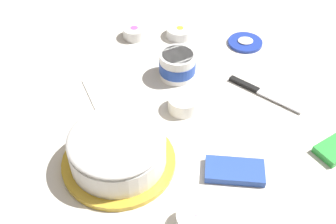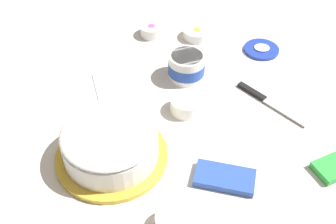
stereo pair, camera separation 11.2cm
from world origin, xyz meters
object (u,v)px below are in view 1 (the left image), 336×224
(frosted_cake, at_px, (118,150))
(sprinkle_bowl_yellow, at_px, (180,31))
(spreading_knife, at_px, (258,91))
(paper_napkin, at_px, (113,89))
(frosting_tub_lid, at_px, (245,42))
(candy_box_upper, at_px, (235,171))
(sprinkle_bowl_orange, at_px, (183,103))
(sprinkle_bowl_rainbow, at_px, (134,32))
(frosting_tub, at_px, (177,65))
(sprinkle_bowl_pink, at_px, (196,220))

(frosted_cake, xyz_separation_m, sprinkle_bowl_yellow, (-0.22, -0.54, -0.03))
(spreading_knife, bearing_deg, paper_napkin, -7.71)
(spreading_knife, height_order, paper_napkin, spreading_knife)
(frosting_tub_lid, bearing_deg, candy_box_upper, 73.72)
(sprinkle_bowl_orange, relative_size, paper_napkin, 0.58)
(spreading_knife, bearing_deg, frosting_tub_lid, -94.74)
(frosting_tub_lid, bearing_deg, sprinkle_bowl_rainbow, -12.31)
(paper_napkin, bearing_deg, candy_box_upper, 130.24)
(frosting_tub, distance_m, sprinkle_bowl_orange, 0.15)
(sprinkle_bowl_rainbow, bearing_deg, sprinkle_bowl_orange, 107.76)
(frosted_cake, xyz_separation_m, sprinkle_bowl_orange, (-0.18, -0.18, -0.03))
(sprinkle_bowl_rainbow, bearing_deg, sprinkle_bowl_pink, 97.43)
(sprinkle_bowl_orange, distance_m, paper_napkin, 0.22)
(frosting_tub, distance_m, spreading_knife, 0.25)
(candy_box_upper, distance_m, paper_napkin, 0.45)
(sprinkle_bowl_pink, bearing_deg, frosted_cake, -49.78)
(frosted_cake, bearing_deg, frosting_tub, -119.48)
(sprinkle_bowl_rainbow, distance_m, sprinkle_bowl_orange, 0.39)
(sprinkle_bowl_rainbow, bearing_deg, candy_box_upper, 109.22)
(frosted_cake, bearing_deg, frosting_tub_lid, -132.68)
(frosting_tub, bearing_deg, spreading_knife, 155.30)
(spreading_knife, bearing_deg, sprinkle_bowl_pink, 58.83)
(sprinkle_bowl_rainbow, height_order, sprinkle_bowl_yellow, sprinkle_bowl_rainbow)
(sprinkle_bowl_orange, bearing_deg, frosted_cake, 43.90)
(frosting_tub_lid, distance_m, paper_napkin, 0.48)
(frosting_tub, distance_m, paper_napkin, 0.21)
(sprinkle_bowl_pink, height_order, sprinkle_bowl_yellow, sprinkle_bowl_pink)
(sprinkle_bowl_yellow, bearing_deg, sprinkle_bowl_orange, 84.37)
(frosting_tub_lid, distance_m, spreading_knife, 0.25)
(frosted_cake, distance_m, candy_box_upper, 0.29)
(sprinkle_bowl_rainbow, xyz_separation_m, sprinkle_bowl_yellow, (-0.16, 0.01, -0.00))
(sprinkle_bowl_pink, distance_m, sprinkle_bowl_orange, 0.37)
(frosting_tub_lid, xyz_separation_m, sprinkle_bowl_orange, (0.25, 0.29, 0.02))
(spreading_knife, xyz_separation_m, sprinkle_bowl_yellow, (0.19, -0.32, 0.01))
(sprinkle_bowl_yellow, bearing_deg, frosting_tub_lid, 161.61)
(sprinkle_bowl_yellow, distance_m, candy_box_upper, 0.60)
(spreading_knife, height_order, sprinkle_bowl_orange, sprinkle_bowl_orange)
(sprinkle_bowl_rainbow, relative_size, sprinkle_bowl_yellow, 0.86)
(frosted_cake, xyz_separation_m, spreading_knife, (-0.41, -0.22, -0.04))
(frosting_tub_lid, xyz_separation_m, sprinkle_bowl_rainbow, (0.37, -0.08, 0.01))
(frosted_cake, bearing_deg, candy_box_upper, 167.67)
(sprinkle_bowl_pink, height_order, paper_napkin, sprinkle_bowl_pink)
(frosted_cake, bearing_deg, sprinkle_bowl_orange, -136.10)
(frosting_tub_lid, bearing_deg, sprinkle_bowl_pink, 67.68)
(candy_box_upper, bearing_deg, frosting_tub, -64.98)
(spreading_knife, relative_size, candy_box_upper, 1.27)
(sprinkle_bowl_yellow, bearing_deg, frosted_cake, 67.83)
(sprinkle_bowl_orange, distance_m, candy_box_upper, 0.26)
(sprinkle_bowl_rainbow, bearing_deg, sprinkle_bowl_yellow, 176.48)
(frosting_tub_lid, bearing_deg, spreading_knife, 85.26)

